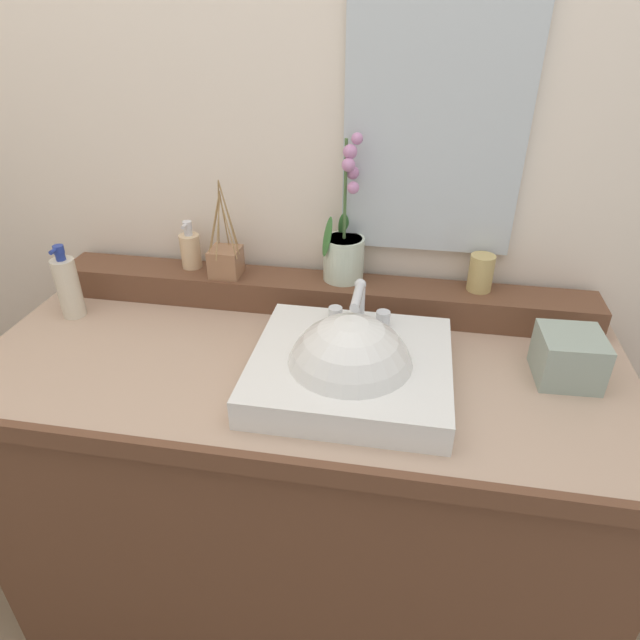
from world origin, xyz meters
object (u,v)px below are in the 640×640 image
Objects in this scene: tumbler_cup at (481,273)px; tissue_box at (569,357)px; lotion_bottle at (68,286)px; potted_plant at (344,248)px; sink_basin at (350,374)px; reed_diffuser at (226,261)px; soap_dispenser at (190,249)px.

tissue_box is at bearing -53.01° from tumbler_cup.
potted_plant is at bearing 14.23° from lotion_bottle.
sink_basin reaches higher than tumbler_cup.
reed_diffuser is at bearing -177.40° from tumbler_cup.
reed_diffuser is at bearing 166.12° from tissue_box.
sink_basin is 2.14× the size of lotion_bottle.
soap_dispenser is 0.76m from tumbler_cup.
potted_plant reaches higher than sink_basin.
tissue_box is at bearing -13.88° from reed_diffuser.
tumbler_cup is 1.04m from lotion_bottle.
tissue_box is (0.94, -0.24, -0.08)m from soap_dispenser.
soap_dispenser is (-0.42, -0.00, -0.04)m from potted_plant.
potted_plant reaches higher than tissue_box.
tumbler_cup is at bearing 9.39° from lotion_bottle.
tissue_box is at bearing 13.30° from sink_basin.
tumbler_cup is 0.65m from reed_diffuser.
sink_basin is 0.60m from soap_dispenser.
tumbler_cup is 0.36× the size of reed_diffuser.
reed_diffuser is 1.31× the size of lotion_bottle.
reed_diffuser is at bearing 139.91° from sink_basin.
potted_plant is 0.58m from tissue_box.
tumbler_cup is at bearing -0.55° from potted_plant.
reed_diffuser reaches higher than lotion_bottle.
potted_plant is 0.31m from reed_diffuser.
tissue_box is at bearing -24.53° from potted_plant.
tissue_box is (0.18, -0.23, -0.07)m from tumbler_cup.
reed_diffuser is (-0.31, -0.03, -0.05)m from potted_plant.
soap_dispenser reaches higher than tumbler_cup.
reed_diffuser is 0.85m from tissue_box.
soap_dispenser is at bearing -180.00° from potted_plant.
reed_diffuser reaches higher than tissue_box.
lotion_bottle is at bearing -159.49° from reed_diffuser.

